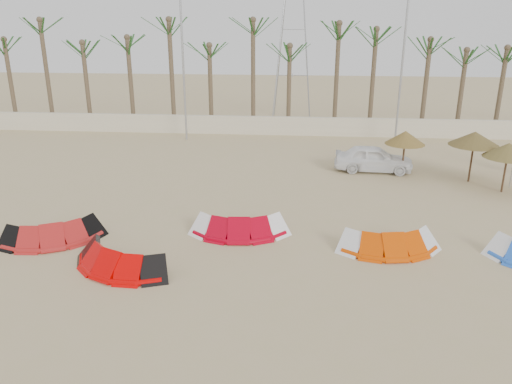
# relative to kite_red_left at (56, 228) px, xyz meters

# --- Properties ---
(ground) EXTENTS (120.00, 120.00, 0.00)m
(ground) POSITION_rel_kite_red_left_xyz_m (7.40, -3.72, -0.42)
(ground) COLOR tan
(ground) RESTS_ON ground
(boundary_wall) EXTENTS (60.00, 0.30, 1.30)m
(boundary_wall) POSITION_rel_kite_red_left_xyz_m (7.40, 18.28, 0.23)
(boundary_wall) COLOR beige
(boundary_wall) RESTS_ON ground
(palm_line) EXTENTS (52.00, 4.00, 7.70)m
(palm_line) POSITION_rel_kite_red_left_xyz_m (8.07, 19.78, 6.02)
(palm_line) COLOR brown
(palm_line) RESTS_ON ground
(lamp_b) EXTENTS (1.25, 0.14, 11.00)m
(lamp_b) POSITION_rel_kite_red_left_xyz_m (1.43, 16.28, 5.35)
(lamp_b) COLOR #A5A8AD
(lamp_b) RESTS_ON ground
(lamp_c) EXTENTS (1.25, 0.14, 11.00)m
(lamp_c) POSITION_rel_kite_red_left_xyz_m (15.43, 16.28, 5.35)
(lamp_c) COLOR #A5A8AD
(lamp_c) RESTS_ON ground
(pylon) EXTENTS (3.00, 3.00, 14.00)m
(pylon) POSITION_rel_kite_red_left_xyz_m (8.40, 24.28, -0.42)
(pylon) COLOR #A5A8AD
(pylon) RESTS_ON ground
(kite_red_left) EXTENTS (4.08, 2.84, 0.90)m
(kite_red_left) POSITION_rel_kite_red_left_xyz_m (0.00, 0.00, 0.00)
(kite_red_left) COLOR #B11B1A
(kite_red_left) RESTS_ON ground
(kite_red_mid) EXTENTS (4.09, 2.78, 0.90)m
(kite_red_mid) POSITION_rel_kite_red_left_xyz_m (3.25, -1.89, 0.00)
(kite_red_mid) COLOR #D50000
(kite_red_mid) RESTS_ON ground
(kite_red_right) EXTENTS (3.77, 1.76, 0.90)m
(kite_red_right) POSITION_rel_kite_red_left_xyz_m (6.88, 1.25, 0.00)
(kite_red_right) COLOR #B20015
(kite_red_right) RESTS_ON ground
(kite_orange) EXTENTS (3.75, 1.99, 0.90)m
(kite_orange) POSITION_rel_kite_red_left_xyz_m (12.40, 0.30, -0.00)
(kite_orange) COLOR #DB4200
(kite_orange) RESTS_ON ground
(parasol_left) EXTENTS (2.08, 2.08, 2.38)m
(parasol_left) POSITION_rel_kite_red_left_xyz_m (14.57, 9.37, 1.60)
(parasol_left) COLOR #4C331E
(parasol_left) RESTS_ON ground
(parasol_mid) EXTENTS (2.26, 2.26, 2.41)m
(parasol_mid) POSITION_rel_kite_red_left_xyz_m (18.86, 7.00, 1.64)
(parasol_mid) COLOR #4C331E
(parasol_mid) RESTS_ON ground
(parasol_right) EXTENTS (2.48, 2.48, 2.60)m
(parasol_right) POSITION_rel_kite_red_left_xyz_m (17.77, 8.52, 1.82)
(parasol_right) COLOR #4C331E
(parasol_right) RESTS_ON ground
(car) EXTENTS (4.27, 1.97, 1.42)m
(car) POSITION_rel_kite_red_left_xyz_m (13.12, 9.92, 0.29)
(car) COLOR white
(car) RESTS_ON ground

